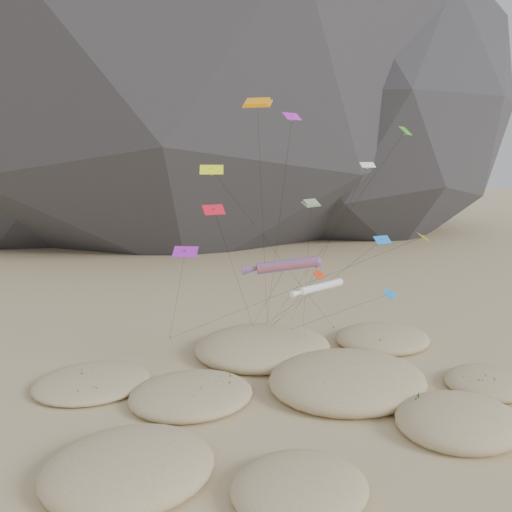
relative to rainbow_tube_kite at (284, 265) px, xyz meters
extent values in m
plane|color=#CCB789|center=(0.73, -8.94, -12.50)|extent=(500.00, 500.00, 0.00)
ellipsoid|color=black|center=(8.73, 106.06, 47.50)|extent=(191.54, 147.29, 156.00)
ellipsoid|color=#2B2B30|center=(-36.27, 114.06, 31.50)|extent=(136.20, 127.83, 116.00)
ellipsoid|color=black|center=(56.73, 101.06, 25.50)|extent=(130.55, 126.41, 100.00)
ellipsoid|color=#CCB789|center=(-16.54, -13.42, -11.73)|extent=(12.98, 11.04, 3.43)
ellipsoid|color=#CCB789|center=(-4.77, -18.69, -11.91)|extent=(10.09, 8.58, 2.62)
ellipsoid|color=#CCB789|center=(11.86, -14.03, -11.77)|extent=(11.45, 9.73, 3.27)
ellipsoid|color=#CCB789|center=(-10.36, -2.58, -11.96)|extent=(12.33, 10.48, 2.39)
ellipsoid|color=#CCB789|center=(5.70, -4.21, -11.63)|extent=(16.70, 14.20, 3.86)
ellipsoid|color=#CCB789|center=(20.44, -7.84, -12.04)|extent=(9.92, 8.43, 2.07)
ellipsoid|color=#CCB789|center=(-0.29, 6.90, -11.70)|extent=(16.69, 14.19, 3.56)
ellipsoid|color=#CCB789|center=(15.52, 6.14, -11.91)|extent=(12.27, 10.43, 2.64)
ellipsoid|color=#CCB789|center=(-20.01, 3.08, -12.07)|extent=(12.09, 10.28, 1.90)
ellipsoid|color=black|center=(-17.06, -15.20, -11.60)|extent=(2.52, 2.16, 0.76)
ellipsoid|color=black|center=(-15.20, -12.23, -11.70)|extent=(2.24, 1.91, 0.67)
ellipsoid|color=black|center=(-4.30, -17.93, -11.90)|extent=(2.21, 1.89, 0.66)
ellipsoid|color=black|center=(-1.61, -17.37, -12.00)|extent=(2.33, 1.99, 0.70)
ellipsoid|color=black|center=(10.62, -11.81, -11.50)|extent=(2.97, 2.54, 0.89)
ellipsoid|color=black|center=(8.61, -14.47, -11.70)|extent=(2.00, 1.71, 0.60)
ellipsoid|color=black|center=(-9.88, -3.86, -11.70)|extent=(2.58, 2.21, 0.77)
ellipsoid|color=black|center=(-6.89, -2.05, -11.80)|extent=(2.27, 1.94, 0.68)
ellipsoid|color=black|center=(2.63, -5.91, -11.40)|extent=(3.07, 2.63, 0.92)
ellipsoid|color=black|center=(7.35, -2.40, -11.50)|extent=(2.89, 2.47, 0.87)
ellipsoid|color=black|center=(1.90, -5.78, -11.60)|extent=(2.52, 2.16, 0.76)
ellipsoid|color=black|center=(18.47, -8.36, -11.90)|extent=(2.23, 1.91, 0.67)
ellipsoid|color=black|center=(-1.65, 7.68, -11.50)|extent=(2.73, 2.34, 0.82)
ellipsoid|color=black|center=(1.42, 6.53, -11.60)|extent=(2.80, 2.39, 0.84)
ellipsoid|color=black|center=(14.64, 4.00, -11.80)|extent=(2.03, 1.74, 0.61)
ellipsoid|color=black|center=(12.05, 4.41, -11.90)|extent=(2.41, 2.06, 0.72)
ellipsoid|color=black|center=(-20.56, 4.02, -12.00)|extent=(2.07, 1.77, 0.62)
ellipsoid|color=black|center=(-20.18, 0.59, -12.10)|extent=(2.01, 1.72, 0.60)
cylinder|color=#3F2D1E|center=(0.15, 10.76, -12.35)|extent=(0.08, 0.08, 0.30)
cylinder|color=#3F2D1E|center=(2.32, 14.47, -12.35)|extent=(0.08, 0.08, 0.30)
cylinder|color=#3F2D1E|center=(2.75, 15.53, -12.35)|extent=(0.08, 0.08, 0.30)
cylinder|color=#3F2D1E|center=(5.56, 14.88, -12.35)|extent=(0.08, 0.08, 0.30)
cylinder|color=#3F2D1E|center=(13.14, 10.07, -12.35)|extent=(0.08, 0.08, 0.30)
cylinder|color=#3F2D1E|center=(-4.46, 14.35, -12.35)|extent=(0.08, 0.08, 0.30)
cylinder|color=#3F2D1E|center=(11.67, 12.78, -12.35)|extent=(0.08, 0.08, 0.30)
cylinder|color=#3F2D1E|center=(-10.85, 14.71, -12.35)|extent=(0.08, 0.08, 0.30)
cylinder|color=#E04B17|center=(0.29, -0.05, 0.04)|extent=(6.50, 2.12, 1.81)
sphere|color=#E04B17|center=(3.41, -0.54, 0.29)|extent=(1.22, 1.22, 1.22)
cone|color=#E04B17|center=(-3.14, 0.48, -0.28)|extent=(2.75, 1.43, 1.30)
cylinder|color=black|center=(0.93, 8.92, -6.23)|extent=(1.30, 17.97, 12.56)
cylinder|color=white|center=(3.43, -1.90, -2.04)|extent=(4.90, 1.99, 1.11)
sphere|color=white|center=(5.76, -1.28, -1.85)|extent=(0.81, 0.81, 0.81)
cone|color=white|center=(0.87, -2.58, -2.28)|extent=(2.08, 1.18, 0.83)
cylinder|color=black|center=(1.86, 6.21, -7.27)|extent=(3.17, 16.23, 10.48)
cube|color=orange|center=(-2.40, 1.80, 16.34)|extent=(3.03, 2.54, 0.84)
cube|color=orange|center=(-2.40, 1.80, 16.56)|extent=(2.53, 2.09, 0.82)
cylinder|color=black|center=(0.16, 8.54, 1.92)|extent=(5.15, 13.51, 28.85)
cube|color=orange|center=(4.64, 4.45, 5.89)|extent=(2.55, 1.98, 0.65)
cube|color=orange|center=(4.64, 4.45, 6.10)|extent=(2.14, 1.63, 0.65)
cylinder|color=black|center=(6.12, 9.33, -3.31)|extent=(2.99, 9.78, 18.40)
cube|color=red|center=(-6.90, 2.34, 5.78)|extent=(2.38, 1.41, 0.97)
cube|color=red|center=(-6.90, 2.34, 5.63)|extent=(0.32, 0.37, 0.74)
cylinder|color=black|center=(-3.38, 6.55, -3.34)|extent=(7.08, 8.45, 18.24)
cube|color=red|center=(3.96, -0.12, -1.23)|extent=(1.74, 1.71, 0.74)
cube|color=red|center=(3.96, -0.12, -1.38)|extent=(0.33, 0.33, 0.55)
cylinder|color=black|center=(2.06, 5.32, -6.84)|extent=(3.84, 10.90, 11.24)
cube|color=#E6B00C|center=(16.23, -0.21, 2.35)|extent=(1.83, 2.33, 0.70)
cube|color=#E6B00C|center=(16.23, -0.21, 2.20)|extent=(0.26, 0.30, 0.71)
cylinder|color=black|center=(2.69, 7.25, -5.05)|extent=(27.11, 14.94, 14.83)
cube|color=white|center=(12.21, 5.94, 10.14)|extent=(1.78, 1.04, 0.61)
cube|color=white|center=(12.21, 5.94, 9.99)|extent=(0.22, 0.18, 0.60)
cylinder|color=black|center=(8.88, 10.41, -1.15)|extent=(6.69, 8.97, 22.60)
cube|color=green|center=(16.43, 5.08, 14.06)|extent=(2.42, 2.37, 1.00)
cube|color=green|center=(16.43, 5.08, 13.91)|extent=(0.44, 0.44, 0.76)
cylinder|color=black|center=(9.37, 9.77, 0.80)|extent=(14.14, 9.43, 26.52)
cube|color=#B722C6|center=(1.18, 1.50, 15.17)|extent=(2.14, 1.63, 0.79)
cube|color=#B722C6|center=(1.18, 1.50, 15.02)|extent=(0.31, 0.33, 0.65)
cylinder|color=black|center=(1.75, 7.99, 1.36)|extent=(1.17, 13.00, 27.63)
cube|color=#EAFF1A|center=(-6.66, 4.65, 9.79)|extent=(2.69, 1.75, 0.97)
cube|color=#EAFF1A|center=(-6.66, 4.65, 9.64)|extent=(0.35, 0.35, 0.84)
cylinder|color=black|center=(2.51, 8.71, -1.33)|extent=(18.36, 8.16, 22.26)
cube|color=purple|center=(-10.02, 1.92, 1.59)|extent=(2.84, 2.19, 0.94)
cube|color=purple|center=(-10.02, 1.92, 1.44)|extent=(0.38, 0.36, 0.87)
cylinder|color=black|center=(-10.44, 8.32, -5.43)|extent=(0.86, 12.80, 14.06)
cube|color=#1C78EF|center=(10.06, -2.21, 2.63)|extent=(1.90, 1.14, 0.74)
cube|color=#1C78EF|center=(10.06, -2.21, 2.48)|extent=(0.25, 0.28, 0.60)
cylinder|color=black|center=(6.19, 6.13, -4.91)|extent=(7.77, 16.70, 15.10)
cube|color=blue|center=(12.10, -0.89, -3.73)|extent=(2.28, 2.36, 0.78)
cube|color=blue|center=(12.10, -0.89, -3.88)|extent=(0.33, 0.34, 0.74)
cylinder|color=black|center=(6.13, 4.94, -8.09)|extent=(11.98, 11.67, 8.75)
camera|label=1|loc=(-15.93, -48.32, 11.53)|focal=35.00mm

